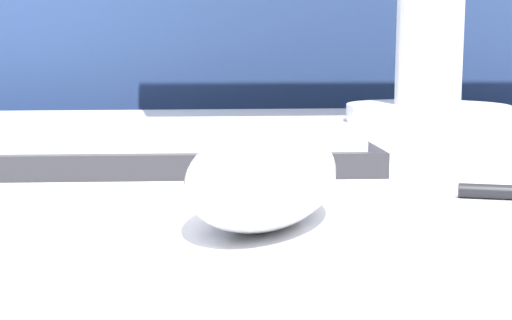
# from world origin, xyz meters

# --- Properties ---
(partition_panel) EXTENTS (5.00, 0.03, 1.11)m
(partition_panel) POSITION_xyz_m (0.00, 0.62, 0.55)
(partition_panel) COLOR navy
(partition_panel) RESTS_ON ground_plane
(computer_mouse_near) EXTENTS (0.10, 0.13, 0.05)m
(computer_mouse_near) POSITION_xyz_m (0.03, -0.19, 0.78)
(computer_mouse_near) COLOR silver
(computer_mouse_near) RESTS_ON desk
(keyboard) EXTENTS (0.40, 0.16, 0.02)m
(keyboard) POSITION_xyz_m (-0.07, 0.00, 0.77)
(keyboard) COLOR #28282D
(keyboard) RESTS_ON desk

